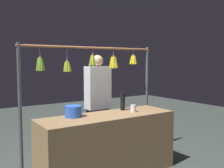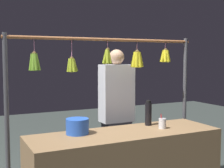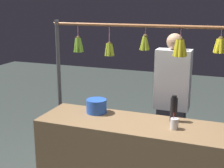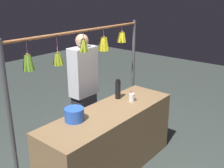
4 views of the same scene
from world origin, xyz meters
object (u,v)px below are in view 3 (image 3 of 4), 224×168
object	(u,v)px
blue_bucket	(97,106)
drink_cup	(174,124)
vendor_person	(172,106)
water_bottle	(174,109)

from	to	relation	value
blue_bucket	drink_cup	bearing A→B (deg)	169.39
drink_cup	vendor_person	bearing A→B (deg)	-77.83
water_bottle	vendor_person	distance (m)	0.55
drink_cup	vendor_person	xyz separation A→B (m)	(0.15, -0.71, -0.06)
blue_bucket	drink_cup	world-z (taller)	drink_cup
blue_bucket	vendor_person	world-z (taller)	vendor_person
water_bottle	blue_bucket	bearing A→B (deg)	2.42
blue_bucket	water_bottle	bearing A→B (deg)	-177.58
blue_bucket	drink_cup	distance (m)	0.85
water_bottle	vendor_person	bearing A→B (deg)	-78.03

